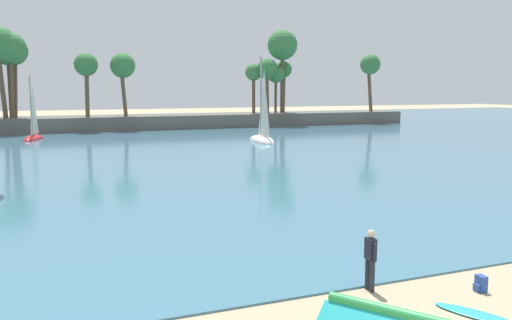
{
  "coord_description": "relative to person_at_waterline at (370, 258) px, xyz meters",
  "views": [
    {
      "loc": [
        -5.83,
        -5.62,
        5.39
      ],
      "look_at": [
        0.22,
        9.05,
        3.23
      ],
      "focal_mm": 37.55,
      "sensor_mm": 36.0,
      "label": 1
    }
  ],
  "objects": [
    {
      "name": "surfboard",
      "position": [
        1.44,
        -2.38,
        -0.85
      ],
      "size": [
        1.38,
        2.12,
        0.08
      ],
      "primitive_type": "ellipsoid",
      "rotation": [
        0.0,
        0.0,
        2.02
      ],
      "color": "#2DA8B2",
      "rests_on": "ground"
    },
    {
      "name": "sailboat_far_left",
      "position": [
        -8.33,
        48.28,
        -0.21
      ],
      "size": [
        2.65,
        4.99,
        6.94
      ],
      "color": "red",
      "rests_on": "sea"
    },
    {
      "name": "sailboat_near_shore",
      "position": [
        12.65,
        37.09,
        -0.03
      ],
      "size": [
        2.52,
        6.32,
        8.92
      ],
      "color": "white",
      "rests_on": "sea"
    },
    {
      "name": "backpack_near_kite",
      "position": [
        2.68,
        -1.2,
        -0.69
      ],
      "size": [
        0.3,
        0.32,
        0.44
      ],
      "color": "#2D4C9E",
      "rests_on": "ground"
    },
    {
      "name": "palm_headland",
      "position": [
        -1.33,
        57.84,
        3.0
      ],
      "size": [
        90.25,
        6.0,
        13.38
      ],
      "color": "#605B54",
      "rests_on": "ground"
    },
    {
      "name": "sea",
      "position": [
        -2.21,
        49.04,
        -0.86
      ],
      "size": [
        220.0,
        97.67,
        0.06
      ],
      "primitive_type": "cube",
      "color": "teal",
      "rests_on": "ground"
    },
    {
      "name": "person_at_waterline",
      "position": [
        0.0,
        0.0,
        0.0
      ],
      "size": [
        0.23,
        0.55,
        1.67
      ],
      "color": "#23232D",
      "rests_on": "ground"
    }
  ]
}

